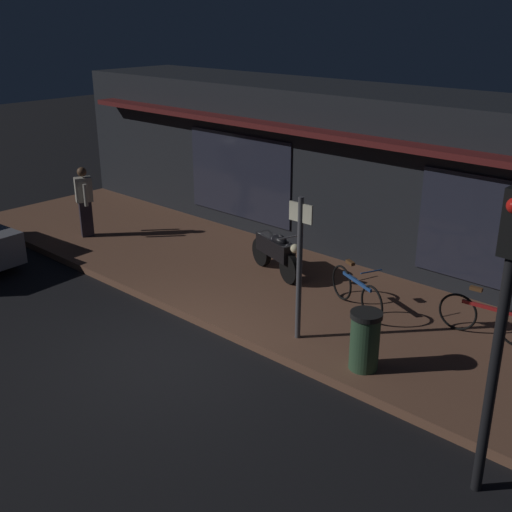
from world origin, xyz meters
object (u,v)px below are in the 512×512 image
Objects in this scene: sign_post at (300,261)px; trash_bin at (365,340)px; bicycle_extra at (488,319)px; traffic_light_pole at (506,294)px; bicycle_parked at (356,291)px; person_photographer at (85,200)px; motorcycle at (276,251)px.

sign_post is 1.61m from trash_bin.
bicycle_extra is 0.46× the size of traffic_light_pole.
bicycle_parked is 0.92× the size of person_photographer.
trash_bin is at bearing -4.55° from person_photographer.
person_photographer is (-9.21, -1.49, 0.52)m from bicycle_extra.
sign_post is at bearing -4.71° from person_photographer.
traffic_light_pole is at bearing -26.46° from trash_bin.
sign_post is at bearing 176.31° from trash_bin.
traffic_light_pole reaches higher than sign_post.
trash_bin is (1.23, -1.61, 0.11)m from bicycle_parked.
sign_post reaches higher than bicycle_extra.
bicycle_parked and bicycle_extra have the same top height.
bicycle_parked is 2.26m from bicycle_extra.
trash_bin is (3.37, -1.89, -0.03)m from motorcycle.
traffic_light_pole is (5.70, -3.05, 1.83)m from motorcycle.
sign_post reaches higher than bicycle_parked.
bicycle_extra is at bearing 65.89° from trash_bin.
motorcycle is at bearing 151.83° from traffic_light_pole.
bicycle_extra is 2.36m from trash_bin.
person_photographer is at bearing -170.80° from bicycle_extra.
trash_bin is at bearing -52.55° from bicycle_parked.
traffic_light_pole reaches higher than bicycle_extra.
person_photographer reaches higher than bicycle_extra.
traffic_light_pole is (1.37, -3.31, 1.97)m from bicycle_extra.
trash_bin reaches higher than bicycle_parked.
bicycle_parked is 2.03m from trash_bin.
motorcycle is 2.16m from bicycle_parked.
motorcycle is 1.78× the size of trash_bin.
bicycle_extra is (2.19, 0.54, 0.00)m from bicycle_parked.
sign_post is (2.03, -1.80, 0.86)m from motorcycle.
motorcycle is 4.34m from bicycle_extra.
bicycle_extra is at bearing 13.90° from bicycle_parked.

